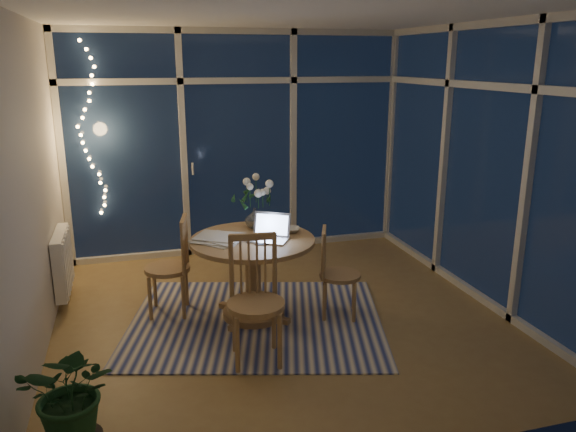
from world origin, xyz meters
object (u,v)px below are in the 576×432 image
object	(u,v)px
chair_left	(167,266)
chair_front	(256,302)
chair_right	(340,273)
flower_vase	(255,217)
potted_plant	(74,403)
laptop	(268,227)
dining_table	(253,278)

from	to	relation	value
chair_left	chair_front	distance (m)	1.20
chair_right	chair_front	bearing A→B (deg)	143.98
chair_left	chair_right	bearing A→B (deg)	83.30
flower_vase	potted_plant	world-z (taller)	flower_vase
chair_front	potted_plant	size ratio (longest dim) A/B	1.31
flower_vase	chair_right	bearing A→B (deg)	-37.40
chair_right	laptop	bearing A→B (deg)	102.37
dining_table	chair_front	xyz separation A→B (m)	(-0.14, -0.77, 0.13)
laptop	flower_vase	bearing A→B (deg)	125.39
chair_right	flower_vase	distance (m)	0.94
chair_front	chair_right	bearing A→B (deg)	39.28
chair_right	chair_left	bearing A→B (deg)	93.67
chair_left	flower_vase	distance (m)	0.91
chair_right	potted_plant	xyz separation A→B (m)	(-2.14, -1.39, -0.04)
chair_front	laptop	distance (m)	0.81
dining_table	chair_left	distance (m)	0.79
flower_vase	laptop	bearing A→B (deg)	-86.18
chair_front	laptop	size ratio (longest dim) A/B	3.03
dining_table	chair_right	xyz separation A→B (m)	(0.75, -0.19, 0.04)
chair_right	chair_front	distance (m)	1.07
potted_plant	flower_vase	bearing A→B (deg)	52.04
dining_table	potted_plant	xyz separation A→B (m)	(-1.38, -1.58, 0.01)
laptop	potted_plant	xyz separation A→B (m)	(-1.50, -1.49, -0.49)
chair_front	chair_left	bearing A→B (deg)	125.82
dining_table	chair_left	size ratio (longest dim) A/B	1.18
laptop	chair_left	bearing A→B (deg)	-172.17
dining_table	chair_left	world-z (taller)	chair_left
chair_left	potted_plant	size ratio (longest dim) A/B	1.22
dining_table	chair_right	distance (m)	0.78
potted_plant	laptop	bearing A→B (deg)	44.69
chair_front	potted_plant	bearing A→B (deg)	-140.10
chair_right	potted_plant	world-z (taller)	chair_right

